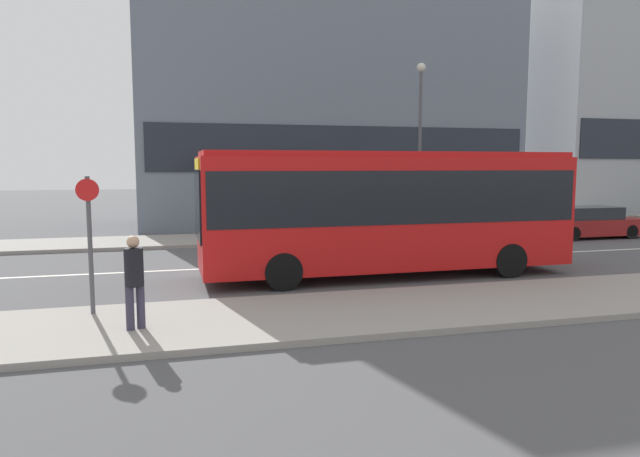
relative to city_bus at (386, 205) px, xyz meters
name	(u,v)px	position (x,y,z in m)	size (l,w,h in m)	color
ground_plane	(264,266)	(-3.10, 2.35, -1.99)	(120.00, 120.00, 0.00)	#4F4F51
sidewalk_near	(314,315)	(-3.10, -3.90, -1.93)	(44.00, 3.50, 0.13)	gray
sidewalk_far	(239,239)	(-3.10, 8.60, -1.93)	(44.00, 3.50, 0.13)	gray
lane_centerline	(264,266)	(-3.10, 2.35, -1.99)	(41.80, 0.16, 0.01)	silver
apartment_block_left_tower	(329,91)	(2.65, 15.31, 5.11)	(19.85, 6.99, 14.22)	slate
city_bus	(386,205)	(0.00, 0.00, 0.00)	(10.38, 2.62, 3.48)	red
parked_car_0	(589,223)	(11.56, 5.62, -1.36)	(4.63, 1.71, 1.34)	maroon
pedestrian_near_stop	(134,276)	(-6.55, -4.21, -0.88)	(0.34, 0.34, 1.72)	#383347
bus_stop_sign	(90,234)	(-7.45, -2.84, -0.25)	(0.44, 0.12, 2.77)	#4C4C51
street_lamp	(420,132)	(4.41, 7.42, 2.51)	(0.36, 0.36, 7.20)	#4C4C51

